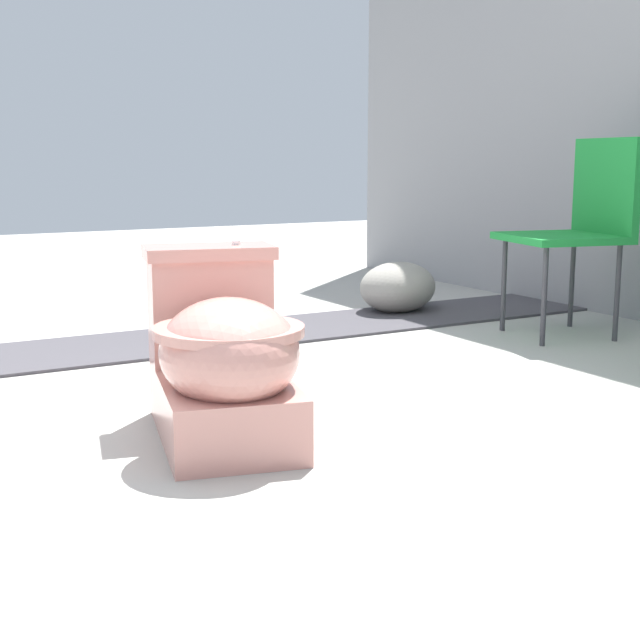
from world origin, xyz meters
The scene contains 5 objects.
ground_plane centered at (0.00, 0.00, 0.00)m, with size 14.00×14.00×0.00m, color #A8A59E.
gravel_strip centered at (-1.23, 0.50, 0.01)m, with size 0.56×8.00×0.01m, color #423F44.
toilet centered at (0.05, 0.29, 0.22)m, with size 0.70×0.51×0.52m.
folding_chair_left centered at (-0.53, 2.20, 0.51)m, with size 0.53×0.53×0.83m.
boulder_near centered at (-1.38, 1.84, 0.13)m, with size 0.43×0.34×0.25m, color gray.
Camera 1 is at (2.20, -0.63, 0.75)m, focal length 50.00 mm.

